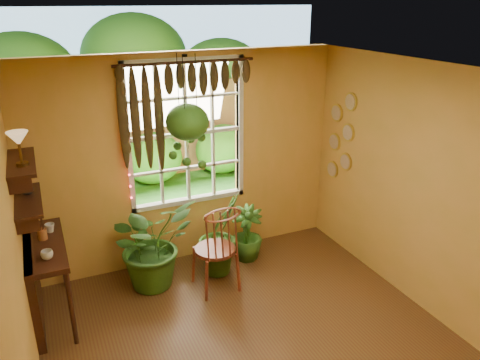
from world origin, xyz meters
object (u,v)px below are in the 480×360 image
object	(u,v)px
counter_ledge	(38,275)
potted_plant_mid	(221,234)
hanging_basket	(188,125)
potted_plant_left	(152,243)
windsor_chair	(217,261)

from	to	relation	value
counter_ledge	potted_plant_mid	bearing A→B (deg)	3.14
potted_plant_mid	hanging_basket	bearing A→B (deg)	136.33
counter_ledge	potted_plant_mid	xyz separation A→B (m)	(2.12, 0.12, -0.03)
hanging_basket	counter_ledge	bearing A→B (deg)	-168.06
potted_plant_left	potted_plant_mid	world-z (taller)	potted_plant_left
windsor_chair	potted_plant_left	world-z (taller)	windsor_chair
potted_plant_left	hanging_basket	xyz separation A→B (m)	(0.57, 0.21, 1.33)
counter_ledge	windsor_chair	size ratio (longest dim) A/B	0.93
counter_ledge	potted_plant_left	size ratio (longest dim) A/B	1.08
counter_ledge	windsor_chair	bearing A→B (deg)	-6.72
counter_ledge	potted_plant_mid	distance (m)	2.13
potted_plant_left	potted_plant_mid	distance (m)	0.86
potted_plant_left	hanging_basket	distance (m)	1.47
hanging_basket	potted_plant_left	bearing A→B (deg)	-159.84
windsor_chair	potted_plant_mid	bearing A→B (deg)	58.41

